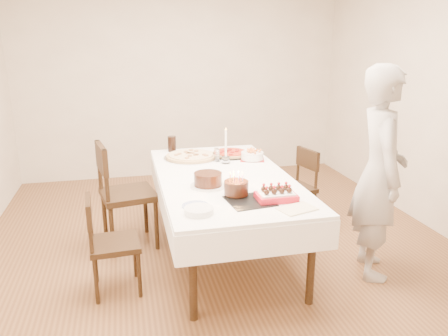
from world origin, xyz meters
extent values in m
plane|color=brown|center=(0.00, 0.00, 0.00)|extent=(5.00, 5.00, 0.00)
cube|color=beige|center=(0.00, 2.50, 1.35)|extent=(4.50, 0.04, 2.70)
cube|color=beige|center=(0.00, -2.50, 1.35)|extent=(4.50, 0.04, 2.70)
cube|color=beige|center=(2.25, 0.00, 1.35)|extent=(0.04, 5.00, 2.70)
cube|color=white|center=(0.01, -0.07, 0.38)|extent=(1.39, 2.26, 0.75)
imported|color=#ADA9A3|center=(1.16, -0.67, 0.87)|extent=(0.59, 0.73, 1.74)
cylinder|color=beige|center=(-0.19, 0.58, 0.77)|extent=(0.73, 0.73, 0.04)
cylinder|color=red|center=(0.23, 0.59, 0.77)|extent=(0.53, 0.53, 0.04)
cube|color=#B21E1E|center=(0.41, 0.40, 0.75)|extent=(0.29, 0.29, 0.01)
cylinder|color=white|center=(0.40, 0.38, 0.79)|extent=(0.25, 0.25, 0.07)
cylinder|color=white|center=(0.11, 0.32, 0.93)|extent=(0.10, 0.10, 0.36)
cylinder|color=black|center=(-0.34, 0.91, 0.83)|extent=(0.12, 0.12, 0.16)
cylinder|color=black|center=(-0.19, -0.33, 0.81)|extent=(0.37, 0.37, 0.12)
cube|color=black|center=(0.05, -0.74, 0.75)|extent=(0.36, 0.36, 0.01)
cylinder|color=#36180E|center=(-0.02, -0.59, 0.85)|extent=(0.25, 0.25, 0.17)
cube|color=beige|center=(0.33, -0.96, 0.75)|extent=(0.30, 0.24, 0.02)
cylinder|color=white|center=(-0.36, -0.88, 0.77)|extent=(0.22, 0.22, 0.04)
cylinder|color=white|center=(-0.36, -0.74, 0.75)|extent=(0.25, 0.25, 0.01)
camera|label=1|loc=(-0.83, -3.67, 1.92)|focal=35.00mm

